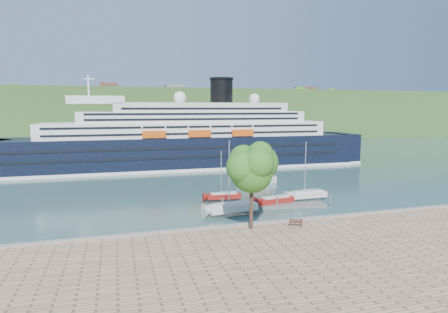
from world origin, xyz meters
TOP-DOWN VIEW (x-y plane):
  - ground at (0.00, 0.00)m, footprint 400.00×400.00m
  - far_hillside at (0.00, 145.00)m, footprint 400.00×50.00m
  - quay_coping at (0.00, -0.20)m, footprint 220.00×0.50m
  - cruise_ship at (-2.14, 52.21)m, footprint 102.79×16.63m
  - park_bench at (2.65, -2.20)m, footprint 1.75×1.23m
  - promenade_tree at (-2.88, -1.50)m, footprint 6.81×6.81m
  - floating_pontoon at (3.55, 10.25)m, footprint 19.36×5.44m
  - sailboat_white_near at (-2.22, 7.87)m, footprint 8.17×3.10m
  - sailboat_red at (5.89, 10.90)m, footprint 6.70×2.70m
  - sailboat_white_far at (12.30, 12.56)m, footprint 7.28×2.18m
  - tender_launch at (9.34, 28.03)m, footprint 8.60×4.82m
  - sailboat_extra at (-1.20, 15.98)m, footprint 6.30×2.25m

SIDE VIEW (x-z plane):
  - ground at x=0.00m, z-range 0.00..0.00m
  - floating_pontoon at x=3.55m, z-range 0.00..0.43m
  - tender_launch at x=9.34m, z-range 0.00..2.25m
  - quay_coping at x=0.00m, z-range 1.00..1.30m
  - park_bench at x=2.65m, z-range 1.00..2.04m
  - sailboat_extra at x=-1.20m, z-range 0.00..7.98m
  - sailboat_red at x=5.89m, z-range 0.00..8.41m
  - sailboat_white_far at x=12.30m, z-range 0.00..9.34m
  - sailboat_white_near at x=-2.22m, z-range 0.00..10.30m
  - promenade_tree at x=-2.88m, z-range 1.00..12.28m
  - cruise_ship at x=-2.14m, z-range 0.00..23.03m
  - far_hillside at x=0.00m, z-range 0.00..24.00m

